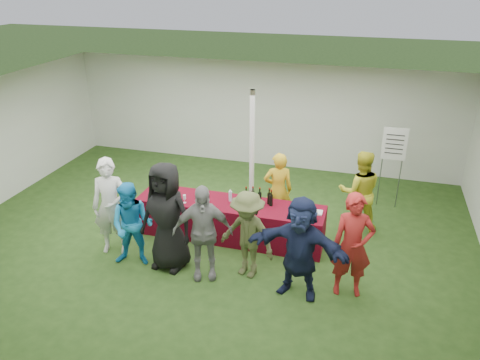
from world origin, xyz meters
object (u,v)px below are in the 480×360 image
(dump_bucket, at_px, (310,215))
(customer_1, at_px, (132,225))
(customer_0, at_px, (111,207))
(customer_2, at_px, (167,217))
(customer_3, at_px, (202,233))
(customer_4, at_px, (247,235))
(customer_5, at_px, (300,248))
(staff_pourer, at_px, (278,190))
(serving_table, at_px, (230,220))
(wine_list_sign, at_px, (394,150))
(staff_back, at_px, (359,192))
(customer_6, at_px, (352,246))

(dump_bucket, relative_size, customer_1, 0.15)
(customer_0, relative_size, customer_2, 0.94)
(customer_3, xyz_separation_m, customer_4, (0.70, 0.24, -0.07))
(customer_0, relative_size, customer_5, 1.06)
(staff_pourer, bearing_deg, serving_table, 24.72)
(wine_list_sign, distance_m, staff_back, 1.44)
(serving_table, bearing_deg, customer_3, -92.61)
(customer_0, xyz_separation_m, customer_5, (3.46, -0.30, -0.06))
(dump_bucket, distance_m, customer_4, 1.26)
(customer_5, height_order, customer_6, customer_6)
(wine_list_sign, height_order, customer_4, wine_list_sign)
(wine_list_sign, relative_size, customer_1, 1.16)
(wine_list_sign, distance_m, customer_2, 5.02)
(customer_1, distance_m, customer_3, 1.29)
(dump_bucket, height_order, customer_1, customer_1)
(dump_bucket, xyz_separation_m, customer_2, (-2.30, -0.98, 0.14))
(staff_back, bearing_deg, customer_3, 32.61)
(customer_3, height_order, customer_6, customer_6)
(customer_2, xyz_separation_m, customer_3, (0.68, -0.12, -0.13))
(staff_pourer, relative_size, customer_4, 1.01)
(customer_4, bearing_deg, staff_back, 68.08)
(staff_pourer, distance_m, staff_back, 1.58)
(wine_list_sign, xyz_separation_m, customer_3, (-2.98, -3.53, -0.47))
(staff_back, bearing_deg, dump_bucket, 45.69)
(customer_3, relative_size, customer_4, 1.09)
(wine_list_sign, relative_size, customer_4, 1.15)
(customer_1, bearing_deg, serving_table, 34.39)
(customer_0, distance_m, customer_3, 1.87)
(wine_list_sign, height_order, customer_6, wine_list_sign)
(customer_2, bearing_deg, serving_table, 66.03)
(serving_table, height_order, customer_0, customer_0)
(serving_table, relative_size, customer_3, 2.12)
(staff_pourer, xyz_separation_m, customer_2, (-1.52, -1.90, 0.18))
(customer_0, bearing_deg, customer_6, -16.69)
(customer_3, distance_m, customer_4, 0.74)
(customer_0, relative_size, customer_6, 1.04)
(serving_table, distance_m, customer_5, 2.11)
(customer_0, height_order, customer_2, customer_2)
(customer_1, xyz_separation_m, customer_3, (1.29, -0.01, 0.07))
(customer_2, distance_m, customer_6, 3.08)
(customer_6, bearing_deg, dump_bucket, 121.24)
(customer_0, relative_size, customer_4, 1.17)
(customer_6, bearing_deg, customer_1, 172.76)
(staff_pourer, height_order, customer_2, customer_2)
(customer_2, distance_m, customer_3, 0.70)
(customer_1, distance_m, customer_5, 2.91)
(wine_list_sign, height_order, customer_3, wine_list_sign)
(staff_pourer, relative_size, customer_0, 0.86)
(dump_bucket, distance_m, customer_0, 3.55)
(customer_0, bearing_deg, customer_4, -16.91)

